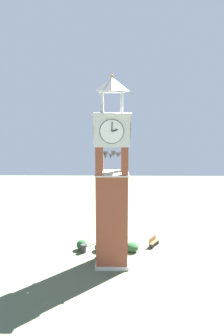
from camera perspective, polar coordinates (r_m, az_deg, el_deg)
ground at (r=32.27m, az=-0.00°, el=-15.47°), size 80.00×80.00×0.00m
clock_tower at (r=29.94m, az=0.00°, el=-3.42°), size 3.30×3.30×16.53m
park_bench at (r=35.96m, az=6.85°, el=-11.93°), size 1.60×1.19×0.95m
lamp_post at (r=36.35m, az=-1.36°, el=-7.76°), size 0.36×0.36×4.03m
trash_bin at (r=34.41m, az=-4.74°, el=-13.08°), size 0.52×0.52×0.80m
shrub_near_entry at (r=34.55m, az=3.36°, el=-12.88°), size 1.25×1.25×0.89m
shrub_left_of_tower at (r=34.99m, az=-5.00°, el=-12.50°), size 1.04×1.04×1.01m
shrub_behind_bench at (r=34.64m, az=-1.80°, el=-12.89°), size 1.30×1.30×0.81m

